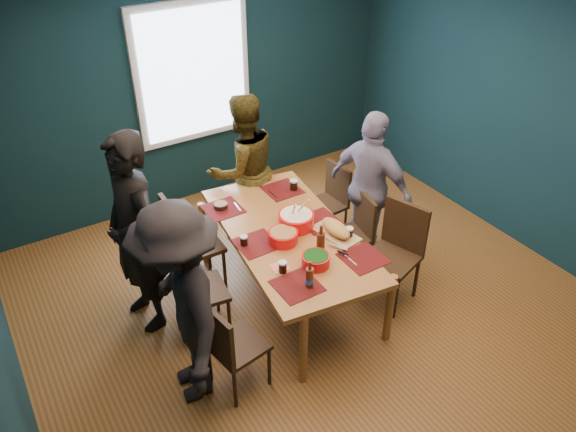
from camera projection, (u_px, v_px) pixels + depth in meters
name	position (u px, v px, depth m)	size (l,w,h in m)	color
room	(302.00, 170.00, 4.72)	(5.01, 5.01, 2.71)	brown
dining_table	(289.00, 239.00, 5.06)	(1.25, 2.11, 0.76)	#9D642F
chair_left_far	(185.00, 240.00, 5.22)	(0.47, 0.47, 1.01)	#301F10
chair_left_mid	(191.00, 286.00, 4.75)	(0.47, 0.47, 0.92)	#301F10
chair_left_near	(229.00, 343.00, 4.25)	(0.45, 0.45, 0.87)	#301F10
chair_right_far	(331.00, 196.00, 6.03)	(0.41, 0.41, 0.84)	#301F10
chair_right_mid	(356.00, 227.00, 5.56)	(0.43, 0.43, 0.83)	#301F10
chair_right_near	(398.00, 246.00, 5.17)	(0.56, 0.56, 0.98)	#301F10
person_far_left	(135.00, 235.00, 4.70)	(0.68, 0.44, 1.86)	black
person_back	(243.00, 170.00, 5.84)	(0.80, 0.62, 1.64)	black
person_right	(371.00, 188.00, 5.58)	(0.94, 0.39, 1.60)	silver
person_near_left	(182.00, 307.00, 4.07)	(1.12, 0.64, 1.73)	black
bowl_salad	(283.00, 236.00, 4.87)	(0.26, 0.26, 0.11)	red
bowl_dumpling	(296.00, 220.00, 5.05)	(0.33, 0.33, 0.31)	red
bowl_herbs	(316.00, 260.00, 4.60)	(0.23, 0.23, 0.10)	red
cutting_board	(336.00, 230.00, 4.95)	(0.31, 0.56, 0.12)	tan
small_bowl	(221.00, 205.00, 5.33)	(0.13, 0.13, 0.05)	black
beer_bottle_a	(310.00, 278.00, 4.36)	(0.07, 0.07, 0.25)	#4D1D0D
beer_bottle_b	(321.00, 242.00, 4.71)	(0.07, 0.07, 0.28)	#4D1D0D
cola_glass_a	(283.00, 266.00, 4.53)	(0.07, 0.07, 0.10)	black
cola_glass_b	(349.00, 232.00, 4.93)	(0.07, 0.07, 0.10)	black
cola_glass_c	(294.00, 184.00, 5.59)	(0.08, 0.08, 0.11)	black
cola_glass_d	(244.00, 240.00, 4.83)	(0.07, 0.07, 0.10)	black
napkin_a	(324.00, 219.00, 5.19)	(0.16, 0.16, 0.00)	#EE6C64
napkin_b	(280.00, 267.00, 4.60)	(0.14, 0.14, 0.00)	#EE6C64
napkin_c	(365.00, 258.00, 4.71)	(0.14, 0.14, 0.00)	#EE6C64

